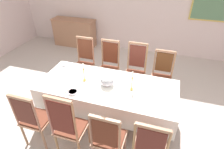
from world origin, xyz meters
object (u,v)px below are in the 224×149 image
at_px(candlestick_east, 132,83).
at_px(bowl_near_left, 66,64).
at_px(framed_painting, 220,0).
at_px(spoon_secondary, 68,90).
at_px(spoon_primary, 61,63).
at_px(soup_tureen, 107,80).
at_px(candlestick_west, 84,74).
at_px(chair_south_c, 108,138).
at_px(chair_north_d, 162,75).
at_px(bowl_near_right, 73,92).
at_px(chair_north_c, 135,69).
at_px(chair_north_b, 109,65).
at_px(chair_south_a, 34,118).
at_px(chair_south_d, 149,148).
at_px(dining_table, 107,88).
at_px(sideboard, 75,33).
at_px(chair_south_b, 68,126).
at_px(chair_north_a, 84,61).

xyz_separation_m(candlestick_east, bowl_near_left, (-1.49, 0.39, -0.12)).
bearing_deg(framed_painting, spoon_secondary, -126.40).
bearing_deg(candlestick_east, spoon_primary, 165.35).
relative_size(soup_tureen, candlestick_west, 0.68).
relative_size(chair_south_c, framed_painting, 0.84).
xyz_separation_m(chair_north_d, bowl_near_right, (-1.37, -1.31, 0.21)).
distance_m(chair_north_c, candlestick_west, 1.24).
relative_size(chair_north_b, chair_north_d, 1.07).
xyz_separation_m(chair_south_a, soup_tureen, (0.89, 0.92, 0.29)).
bearing_deg(chair_north_d, chair_north_b, -0.23).
relative_size(chair_north_c, candlestick_west, 3.28).
xyz_separation_m(chair_south_c, spoon_primary, (-1.50, 1.34, 0.20)).
height_order(chair_south_d, soup_tureen, chair_south_d).
height_order(chair_north_b, candlestick_west, chair_north_b).
distance_m(dining_table, spoon_secondary, 0.69).
distance_m(dining_table, chair_north_d, 1.29).
bearing_deg(chair_south_a, chair_south_c, 0.04).
relative_size(bowl_near_right, sideboard, 0.12).
relative_size(chair_north_c, sideboard, 0.82).
xyz_separation_m(dining_table, chair_north_b, (-0.28, 0.93, -0.09)).
relative_size(candlestick_west, bowl_near_right, 2.10).
relative_size(chair_north_b, soup_tureen, 4.72).
xyz_separation_m(dining_table, candlestick_west, (-0.44, -0.00, 0.22)).
bearing_deg(bowl_near_left, chair_south_b, -59.95).
relative_size(chair_north_b, spoon_primary, 6.64).
relative_size(dining_table, chair_south_c, 2.24).
xyz_separation_m(chair_south_c, candlestick_west, (-0.76, 0.92, 0.34)).
relative_size(soup_tureen, sideboard, 0.17).
distance_m(bowl_near_right, spoon_secondary, 0.11).
bearing_deg(soup_tureen, chair_north_a, 133.94).
bearing_deg(bowl_near_right, chair_north_a, 107.75).
xyz_separation_m(candlestick_west, spoon_secondary, (-0.15, -0.36, -0.14)).
bearing_deg(soup_tureen, spoon_secondary, -148.15).
height_order(dining_table, soup_tureen, soup_tureen).
bearing_deg(chair_south_b, candlestick_east, 52.22).
height_order(chair_south_b, candlestick_east, chair_south_b).
distance_m(chair_south_b, spoon_secondary, 0.66).
bearing_deg(sideboard, bowl_near_left, 114.08).
distance_m(chair_south_b, chair_north_c, 1.95).
bearing_deg(framed_painting, chair_north_a, -142.59).
bearing_deg(bowl_near_right, chair_north_d, 43.72).
bearing_deg(chair_north_a, bowl_near_right, 107.75).
height_order(chair_north_a, bowl_near_right, chair_north_a).
bearing_deg(chair_south_b, soup_tureen, 73.22).
bearing_deg(spoon_secondary, chair_north_c, 66.34).
relative_size(chair_north_b, chair_north_c, 0.99).
xyz_separation_m(chair_south_b, spoon_primary, (-0.89, 1.35, 0.15)).
bearing_deg(spoon_primary, soup_tureen, -33.40).
height_order(bowl_near_right, spoon_secondary, bowl_near_right).
bearing_deg(bowl_near_right, spoon_secondary, 166.72).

